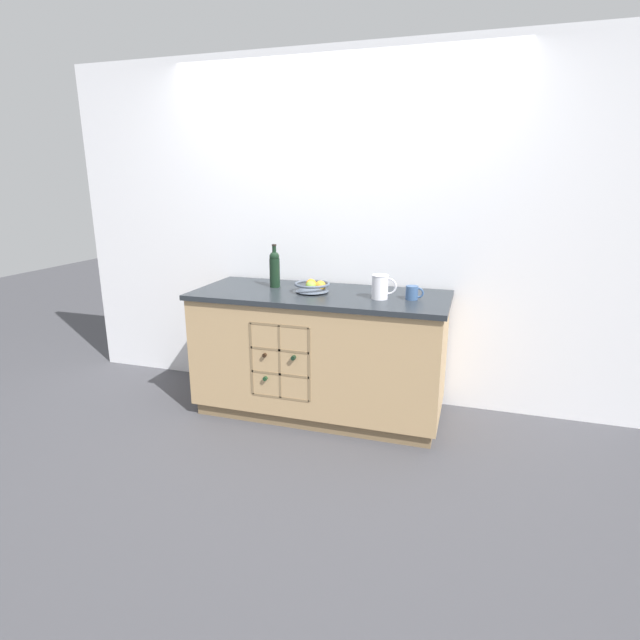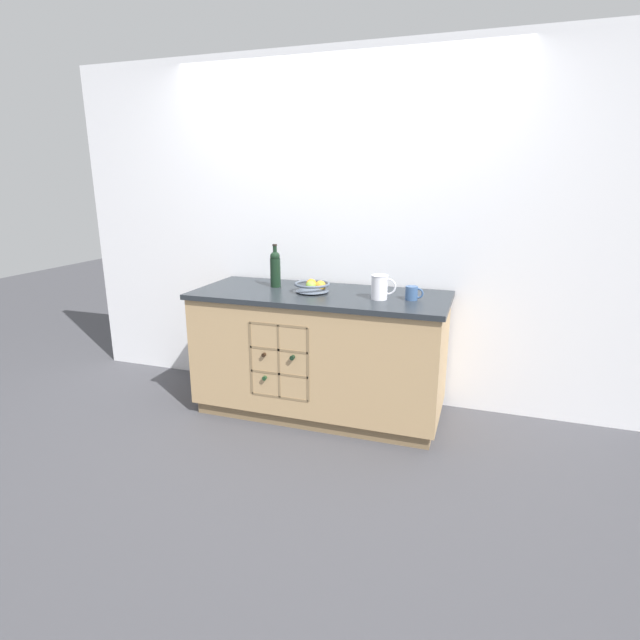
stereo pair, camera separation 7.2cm
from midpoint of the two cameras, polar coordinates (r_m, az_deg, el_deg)
name	(u,v)px [view 1 (the left image)]	position (r m, az deg, el deg)	size (l,w,h in m)	color
ground_plane	(320,410)	(3.76, -0.55, -10.29)	(14.00, 14.00, 0.00)	#424247
back_wall	(337,232)	(3.80, 1.38, 10.04)	(4.40, 0.06, 2.55)	white
kitchen_island	(320,353)	(3.59, -0.61, -3.77)	(1.77, 0.74, 0.89)	olive
fruit_bowl	(313,286)	(3.47, -1.44, 3.89)	(0.25, 0.25, 0.08)	#4C5666
white_pitcher	(380,286)	(3.29, 6.31, 3.85)	(0.17, 0.11, 0.16)	white
ceramic_mug	(412,293)	(3.31, 9.91, 3.09)	(0.12, 0.08, 0.09)	#385684
standing_wine_bottle	(275,268)	(3.65, -5.77, 5.92)	(0.08, 0.08, 0.31)	black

